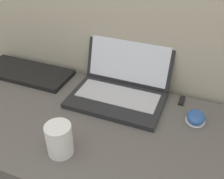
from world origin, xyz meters
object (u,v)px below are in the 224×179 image
object	(u,v)px
laptop	(121,83)
external_keyboard	(26,72)
usb_stick	(182,101)
drink_cup	(58,139)
computer_mouse	(196,117)

from	to	relation	value
laptop	external_keyboard	distance (m)	0.47
usb_stick	drink_cup	bearing A→B (deg)	-127.69
external_keyboard	usb_stick	bearing A→B (deg)	4.60
drink_cup	usb_stick	distance (m)	0.52
drink_cup	computer_mouse	bearing A→B (deg)	39.02
laptop	usb_stick	size ratio (longest dim) A/B	6.12
computer_mouse	external_keyboard	world-z (taller)	computer_mouse
laptop	computer_mouse	distance (m)	0.32
laptop	external_keyboard	bearing A→B (deg)	-178.49
laptop	drink_cup	distance (m)	0.37
computer_mouse	usb_stick	distance (m)	0.12
laptop	external_keyboard	world-z (taller)	laptop
laptop	usb_stick	distance (m)	0.25
external_keyboard	usb_stick	xyz separation A→B (m)	(0.71, 0.06, -0.01)
drink_cup	external_keyboard	distance (m)	0.53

